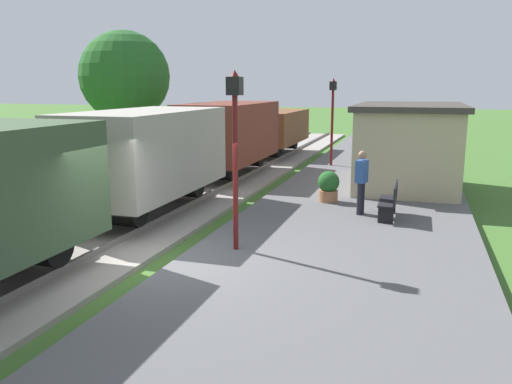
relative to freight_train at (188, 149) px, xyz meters
The scene contains 13 objects.
ground_plane 7.25m from the freight_train, 70.16° to the right, with size 160.00×160.00×0.00m, color #3D6628.
platform_slab 8.82m from the freight_train, 49.90° to the right, with size 6.00×60.00×0.25m, color #565659.
track_ballast 6.83m from the freight_train, 90.00° to the right, with size 3.80×60.00×0.12m, color gray.
rail_near 6.84m from the freight_train, 83.82° to the right, with size 0.07×60.00×0.14m, color slate.
rail_far 6.84m from the freight_train, 96.18° to the right, with size 0.07×60.00×0.14m, color slate.
freight_train is the anchor object (origin of this frame).
station_hut 7.50m from the freight_train, 25.04° to the left, with size 3.50×5.80×2.78m.
bench_near_hut 6.80m from the freight_train, 15.24° to the right, with size 0.42×1.50×0.91m.
person_waiting 5.95m from the freight_train, 15.51° to the right, with size 0.32×0.43×1.71m.
potted_planter 4.73m from the freight_train, ahead, with size 0.64×0.64×0.92m.
lamp_post_near 6.62m from the freight_train, 57.05° to the right, with size 0.28×0.28×3.70m.
lamp_post_far 7.89m from the freight_train, 62.96° to the left, with size 0.28×0.28×3.70m.
tree_trackside_far 6.83m from the freight_train, 138.25° to the left, with size 3.75×3.75×5.89m.
Camera 1 is at (4.69, -8.83, 3.64)m, focal length 36.76 mm.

